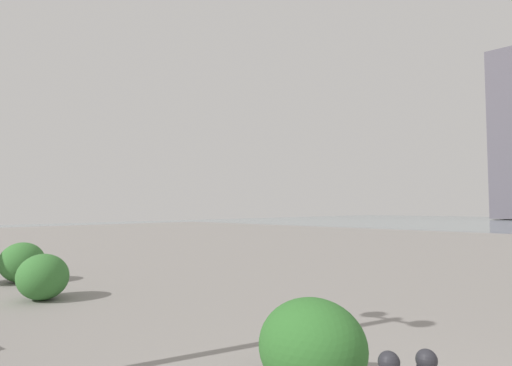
# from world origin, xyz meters

# --- Properties ---
(shrub_low) EXTENTS (0.91, 0.82, 0.77)m
(shrub_low) POSITION_xyz_m (7.19, -0.67, 0.39)
(shrub_low) COLOR #387533
(shrub_low) RESTS_ON ground
(shrub_round) EXTENTS (0.97, 0.88, 0.83)m
(shrub_round) POSITION_xyz_m (9.26, -0.96, 0.41)
(shrub_round) COLOR #387533
(shrub_round) RESTS_ON ground
(shrub_wide) EXTENTS (0.94, 0.85, 0.80)m
(shrub_wide) POSITION_xyz_m (1.77, -0.94, 0.40)
(shrub_wide) COLOR #2D6628
(shrub_wide) RESTS_ON ground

